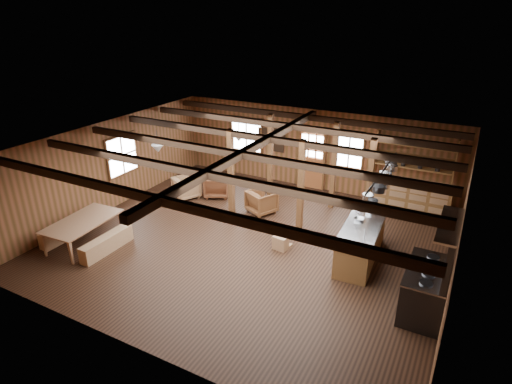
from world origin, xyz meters
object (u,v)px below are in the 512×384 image
armchair_a (217,186)px  armchair_c (187,187)px  commercial_range (430,284)px  armchair_b (262,202)px  dining_table (85,233)px  kitchen_island (361,242)px

armchair_a → armchair_c: bearing=8.2°
commercial_range → armchair_b: size_ratio=2.64×
dining_table → armchair_c: armchair_c is taller
armchair_a → kitchen_island: bearing=137.2°
kitchen_island → dining_table: size_ratio=1.26×
commercial_range → armchair_a: 7.80m
commercial_range → armchair_c: size_ratio=2.69×
armchair_b → kitchen_island: bearing=-173.7°
armchair_b → armchair_c: 2.78m
dining_table → armchair_b: 5.18m
kitchen_island → commercial_range: 2.29m
commercial_range → dining_table: bearing=-170.9°
kitchen_island → armchair_a: kitchen_island is taller
armchair_a → armchair_c: size_ratio=1.04×
kitchen_island → armchair_b: (-3.44, 1.22, -0.11)m
kitchen_island → armchair_c: bearing=167.0°
armchair_a → commercial_range: bearing=131.2°
commercial_range → kitchen_island: bearing=142.2°
armchair_b → armchair_c: (-2.77, -0.15, -0.01)m
armchair_a → armchair_c: 1.02m
kitchen_island → dining_table: 7.29m
dining_table → armchair_b: bearing=-43.1°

